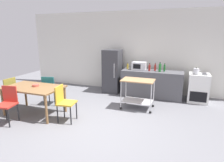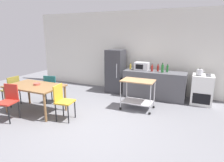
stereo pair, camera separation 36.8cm
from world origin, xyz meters
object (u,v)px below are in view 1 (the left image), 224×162
at_px(bottle_olive_oil, 149,68).
at_px(bottle_soda, 164,68).
at_px(dining_table, 34,90).
at_px(stove_oven, 198,88).
at_px(microwave, 139,66).
at_px(fruit_bowl, 36,85).
at_px(refrigerator, 112,71).
at_px(chair_olive, 8,91).
at_px(chair_mustard, 64,101).
at_px(chair_teal, 50,88).
at_px(bottle_sparkling_water, 160,68).
at_px(bottle_vinegar, 155,68).
at_px(bottle_wine, 128,66).
at_px(kitchen_cart, 138,89).
at_px(chair_red, 7,102).
at_px(kettle, 196,71).

relative_size(bottle_olive_oil, bottle_soda, 0.96).
distance_m(dining_table, stove_oven, 4.87).
xyz_separation_m(dining_table, microwave, (2.23, 2.61, 0.36)).
height_order(dining_table, bottle_soda, bottle_soda).
relative_size(microwave, fruit_bowl, 2.61).
bearing_deg(refrigerator, dining_table, -115.49).
bearing_deg(chair_olive, chair_mustard, 88.03).
xyz_separation_m(chair_teal, bottle_sparkling_water, (2.98, 1.75, 0.51)).
bearing_deg(microwave, bottle_sparkling_water, -12.69).
distance_m(dining_table, chair_mustard, 1.01).
bearing_deg(bottle_sparkling_water, microwave, 167.31).
bearing_deg(bottle_vinegar, microwave, 176.00).
height_order(chair_teal, bottle_wine, bottle_wine).
relative_size(kitchen_cart, bottle_vinegar, 3.56).
relative_size(bottle_sparkling_water, fruit_bowl, 1.74).
relative_size(stove_oven, bottle_vinegar, 3.60).
xyz_separation_m(chair_teal, bottle_vinegar, (2.81, 1.87, 0.49)).
xyz_separation_m(chair_red, kettle, (4.24, 3.08, 0.48)).
bearing_deg(bottle_vinegar, bottle_sparkling_water, -36.59).
height_order(bottle_wine, bottle_soda, bottle_soda).
distance_m(stove_oven, kettle, 0.57).
bearing_deg(stove_oven, refrigerator, 178.40).
relative_size(chair_mustard, bottle_wine, 4.12).
bearing_deg(kettle, chair_mustard, -140.08).
height_order(microwave, bottle_vinegar, microwave).
relative_size(microwave, bottle_olive_oil, 1.80).
bearing_deg(chair_mustard, dining_table, 76.81).
xyz_separation_m(bottle_wine, bottle_olive_oil, (0.78, -0.11, 0.02)).
xyz_separation_m(stove_oven, bottle_olive_oil, (-1.54, -0.06, 0.55)).
bearing_deg(bottle_vinegar, bottle_olive_oil, -150.94).
xyz_separation_m(chair_red, bottle_soda, (3.30, 3.21, 0.49)).
height_order(dining_table, chair_red, chair_red).
relative_size(bottle_olive_oil, bottle_sparkling_water, 0.83).
distance_m(chair_teal, stove_oven, 4.57).
bearing_deg(bottle_wine, chair_red, -122.31).
bearing_deg(kettle, dining_table, -148.82).
height_order(chair_teal, bottle_sparkling_water, bottle_sparkling_water).
bearing_deg(bottle_vinegar, kettle, -6.03).
xyz_separation_m(stove_oven, bottle_wine, (-2.32, 0.05, 0.53)).
distance_m(chair_teal, kitchen_cart, 2.60).
xyz_separation_m(chair_olive, bottle_vinegar, (3.78, 2.50, 0.49)).
relative_size(dining_table, refrigerator, 0.97).
xyz_separation_m(refrigerator, bottle_soda, (1.83, -0.05, 0.24)).
xyz_separation_m(chair_mustard, microwave, (1.23, 2.71, 0.51)).
distance_m(bottle_wine, bottle_sparkling_water, 1.13).
distance_m(chair_mustard, chair_olive, 2.01).
bearing_deg(fruit_bowl, kitchen_cart, 27.36).
bearing_deg(refrigerator, chair_teal, -123.70).
distance_m(bottle_sparkling_water, fruit_bowl, 3.78).
xyz_separation_m(chair_mustard, chair_olive, (-2.00, 0.17, 0.00)).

